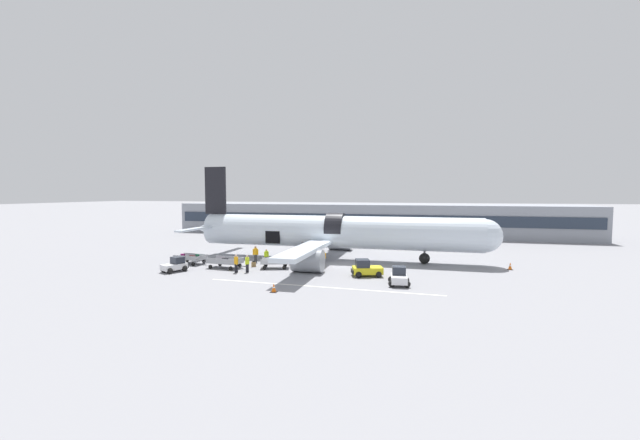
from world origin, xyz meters
TOP-DOWN VIEW (x-y plane):
  - ground_plane at (0.00, 0.00)m, footprint 500.00×500.00m
  - apron_marking_line at (1.22, -9.61)m, footprint 19.58×0.72m
  - terminal_strip at (0.00, 32.23)m, footprint 71.83×12.05m
  - airplane at (-0.75, 3.12)m, footprint 35.09×28.04m
  - baggage_tug_lead at (-13.80, -7.31)m, footprint 2.25×2.63m
  - baggage_tug_mid at (4.25, -4.58)m, footprint 3.07×2.46m
  - baggage_tug_rear at (7.36, -7.28)m, footprint 1.92×2.44m
  - baggage_cart_loading at (-5.01, -3.28)m, footprint 3.77×2.34m
  - baggage_cart_queued at (-9.93, -4.50)m, footprint 4.31×2.26m
  - baggage_cart_empty at (-14.65, -3.37)m, footprint 4.17×2.38m
  - ground_crew_loader_a at (-3.19, -1.51)m, footprint 0.39×0.57m
  - ground_crew_loader_b at (-6.96, -1.08)m, footprint 0.50×0.50m
  - ground_crew_driver at (-6.94, -5.82)m, footprint 0.44×0.58m
  - ground_crew_supervisor at (-0.73, -0.76)m, footprint 0.52×0.51m
  - ground_crew_helper at (-8.34, -0.79)m, footprint 0.63×0.49m
  - ground_crew_marshal at (-7.90, -6.22)m, footprint 0.55×0.55m
  - suitcase_on_tarmac_upright at (-7.51, -3.14)m, footprint 0.52×0.44m
  - safety_cone_nose at (17.56, 1.98)m, footprint 0.49×0.49m
  - safety_cone_engine_left at (-1.74, -12.14)m, footprint 0.51×0.51m

SIDE VIEW (x-z plane):
  - ground_plane at x=0.00m, z-range 0.00..0.00m
  - apron_marking_line at x=1.22m, z-range 0.00..0.01m
  - suitcase_on_tarmac_upright at x=-7.51m, z-range -0.05..0.55m
  - safety_cone_engine_left at x=-1.74m, z-range -0.02..0.67m
  - safety_cone_nose at x=17.56m, z-range -0.02..0.72m
  - baggage_cart_loading at x=-5.01m, z-range -0.03..1.01m
  - baggage_cart_empty at x=-14.65m, z-range 0.01..1.07m
  - baggage_cart_queued at x=-9.93m, z-range 0.02..1.08m
  - baggage_tug_lead at x=-13.80m, z-range -0.12..1.29m
  - baggage_tug_rear at x=7.36m, z-range -0.13..1.36m
  - baggage_tug_mid at x=4.25m, z-range -0.11..1.42m
  - ground_crew_loader_b at x=-6.96m, z-range 0.04..1.61m
  - ground_crew_supervisor at x=-0.73m, z-range 0.04..1.66m
  - ground_crew_driver at x=-6.94m, z-range 0.04..1.69m
  - ground_crew_loader_a at x=-3.19m, z-range 0.04..1.70m
  - ground_crew_marshal at x=-7.90m, z-range 0.04..1.77m
  - ground_crew_helper at x=-8.34m, z-range 0.05..1.85m
  - terminal_strip at x=0.00m, z-range 0.00..5.47m
  - airplane at x=-0.75m, z-range -2.28..8.40m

